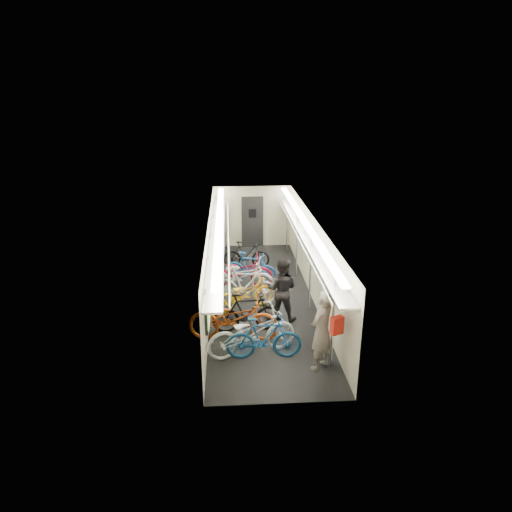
{
  "coord_description": "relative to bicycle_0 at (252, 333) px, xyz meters",
  "views": [
    {
      "loc": [
        -0.95,
        -12.41,
        5.7
      ],
      "look_at": [
        -0.14,
        0.45,
        1.15
      ],
      "focal_mm": 32.0,
      "sensor_mm": 36.0,
      "label": 1
    }
  ],
  "objects": [
    {
      "name": "passenger_mid",
      "position": [
        0.89,
        1.74,
        0.3
      ],
      "size": [
        1.0,
        0.88,
        1.72
      ],
      "primitive_type": "imported",
      "rotation": [
        0.0,
        0.0,
        2.82
      ],
      "color": "black",
      "rests_on": "ground"
    },
    {
      "name": "passenger_near",
      "position": [
        1.47,
        -0.65,
        0.36
      ],
      "size": [
        0.79,
        0.78,
        1.84
      ],
      "primitive_type": "imported",
      "rotation": [
        0.0,
        0.0,
        3.92
      ],
      "color": "slate",
      "rests_on": "ground"
    },
    {
      "name": "backpack",
      "position": [
        1.68,
        -1.1,
        0.72
      ],
      "size": [
        0.29,
        0.24,
        0.38
      ],
      "primitive_type": "cube",
      "rotation": [
        0.0,
        0.0,
        0.43
      ],
      "color": "#B01B11",
      "rests_on": "passenger_near"
    },
    {
      "name": "bicycle_3",
      "position": [
        -0.05,
        1.08,
        -0.03
      ],
      "size": [
        1.8,
        0.61,
        1.06
      ],
      "primitive_type": "imported",
      "rotation": [
        0.0,
        0.0,
        1.63
      ],
      "color": "black",
      "rests_on": "ground"
    },
    {
      "name": "bicycle_2",
      "position": [
        -0.41,
        0.7,
        0.02
      ],
      "size": [
        2.27,
        0.99,
        1.16
      ],
      "primitive_type": "imported",
      "rotation": [
        0.0,
        0.0,
        1.47
      ],
      "color": "#A03F11",
      "rests_on": "ground"
    },
    {
      "name": "bicycle_0",
      "position": [
        0.0,
        0.0,
        0.0
      ],
      "size": [
        2.25,
        1.31,
        1.12
      ],
      "primitive_type": "imported",
      "rotation": [
        0.0,
        0.0,
        1.86
      ],
      "color": "silver",
      "rests_on": "ground"
    },
    {
      "name": "bicycle_7",
      "position": [
        0.19,
        4.27,
        -0.04
      ],
      "size": [
        1.79,
        1.03,
        1.04
      ],
      "primitive_type": "imported",
      "rotation": [
        0.0,
        0.0,
        1.23
      ],
      "color": "#1C59A9",
      "rests_on": "ground"
    },
    {
      "name": "bicycle_4",
      "position": [
        -0.06,
        2.4,
        -0.09
      ],
      "size": [
        1.89,
        1.27,
        0.94
      ],
      "primitive_type": "imported",
      "rotation": [
        0.0,
        0.0,
        1.97
      ],
      "color": "yellow",
      "rests_on": "ground"
    },
    {
      "name": "bicycle_9",
      "position": [
        0.11,
        5.64,
        -0.07
      ],
      "size": [
        1.65,
        0.57,
        0.97
      ],
      "primitive_type": "imported",
      "rotation": [
        0.0,
        0.0,
        1.5
      ],
      "color": "black",
      "rests_on": "ground"
    },
    {
      "name": "bicycle_1",
      "position": [
        0.27,
        -0.2,
        -0.04
      ],
      "size": [
        1.72,
        0.49,
        1.03
      ],
      "primitive_type": "imported",
      "rotation": [
        0.0,
        0.0,
        1.57
      ],
      "color": "navy",
      "rests_on": "ground"
    },
    {
      "name": "bicycle_6",
      "position": [
        -0.16,
        3.51,
        -0.01
      ],
      "size": [
        2.21,
        1.23,
        1.1
      ],
      "primitive_type": "imported",
      "rotation": [
        0.0,
        0.0,
        1.32
      ],
      "color": "#B8B7BC",
      "rests_on": "ground"
    },
    {
      "name": "bicycle_8",
      "position": [
        -0.16,
        3.91,
        -0.02
      ],
      "size": [
        2.07,
        0.79,
        1.07
      ],
      "primitive_type": "imported",
      "rotation": [
        0.0,
        0.0,
        1.53
      ],
      "color": "maroon",
      "rests_on": "ground"
    },
    {
      "name": "train_car_shell",
      "position": [
        0.1,
        3.86,
        1.1
      ],
      "size": [
        10.0,
        10.0,
        10.0
      ],
      "color": "black",
      "rests_on": "ground"
    },
    {
      "name": "bicycle_5",
      "position": [
        -0.04,
        2.75,
        0.01
      ],
      "size": [
        1.96,
        0.91,
        1.14
      ],
      "primitive_type": "imported",
      "rotation": [
        0.0,
        0.0,
        1.36
      ],
      "color": "silver",
      "rests_on": "ground"
    }
  ]
}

